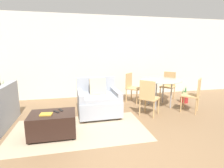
{
  "coord_description": "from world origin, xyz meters",
  "views": [
    {
      "loc": [
        -0.8,
        -2.51,
        1.61
      ],
      "look_at": [
        0.15,
        1.79,
        0.75
      ],
      "focal_mm": 28.0,
      "sensor_mm": 36.0,
      "label": 1
    }
  ],
  "objects_px": {
    "dining_chair_far_right": "(168,84)",
    "dining_table": "(160,83)",
    "armchair": "(98,101)",
    "potted_plant_small": "(184,97)",
    "dining_chair_near_left": "(148,96)",
    "dining_chair_far_left": "(132,85)",
    "ottoman": "(53,124)",
    "dining_chair_near_right": "(194,93)",
    "potted_plant": "(3,102)",
    "book_stack": "(46,114)",
    "tv_remote_primary": "(61,110)",
    "tv_remote_secondary": "(56,112)"
  },
  "relations": [
    {
      "from": "book_stack",
      "to": "dining_chair_near_right",
      "type": "relative_size",
      "value": 0.25
    },
    {
      "from": "dining_table",
      "to": "potted_plant_small",
      "type": "xyz_separation_m",
      "value": [
        0.93,
        0.16,
        -0.53
      ]
    },
    {
      "from": "armchair",
      "to": "dining_chair_near_left",
      "type": "height_order",
      "value": "armchair"
    },
    {
      "from": "dining_table",
      "to": "tv_remote_primary",
      "type": "bearing_deg",
      "value": -158.13
    },
    {
      "from": "tv_remote_secondary",
      "to": "potted_plant",
      "type": "xyz_separation_m",
      "value": [
        -1.55,
        1.75,
        -0.23
      ]
    },
    {
      "from": "armchair",
      "to": "tv_remote_secondary",
      "type": "xyz_separation_m",
      "value": [
        -0.93,
        -0.85,
        0.1
      ]
    },
    {
      "from": "dining_chair_far_right",
      "to": "dining_table",
      "type": "bearing_deg",
      "value": -135.0
    },
    {
      "from": "dining_table",
      "to": "dining_chair_near_left",
      "type": "relative_size",
      "value": 1.29
    },
    {
      "from": "armchair",
      "to": "potted_plant_small",
      "type": "relative_size",
      "value": 1.84
    },
    {
      "from": "ottoman",
      "to": "potted_plant",
      "type": "distance_m",
      "value": 2.34
    },
    {
      "from": "dining_chair_near_left",
      "to": "potted_plant_small",
      "type": "distance_m",
      "value": 1.79
    },
    {
      "from": "dining_chair_far_left",
      "to": "potted_plant_small",
      "type": "distance_m",
      "value": 1.67
    },
    {
      "from": "ottoman",
      "to": "potted_plant",
      "type": "relative_size",
      "value": 0.98
    },
    {
      "from": "tv_remote_primary",
      "to": "potted_plant_small",
      "type": "relative_size",
      "value": 0.29
    },
    {
      "from": "tv_remote_secondary",
      "to": "dining_table",
      "type": "relative_size",
      "value": 0.13
    },
    {
      "from": "tv_remote_secondary",
      "to": "dining_chair_near_left",
      "type": "bearing_deg",
      "value": 13.49
    },
    {
      "from": "tv_remote_primary",
      "to": "potted_plant",
      "type": "distance_m",
      "value": 2.35
    },
    {
      "from": "tv_remote_secondary",
      "to": "dining_chair_near_right",
      "type": "height_order",
      "value": "dining_chair_near_right"
    },
    {
      "from": "dining_table",
      "to": "potted_plant_small",
      "type": "bearing_deg",
      "value": 9.82
    },
    {
      "from": "book_stack",
      "to": "potted_plant_small",
      "type": "xyz_separation_m",
      "value": [
        3.85,
        1.42,
        -0.29
      ]
    },
    {
      "from": "armchair",
      "to": "tv_remote_secondary",
      "type": "bearing_deg",
      "value": -137.66
    },
    {
      "from": "tv_remote_primary",
      "to": "dining_chair_far_left",
      "type": "distance_m",
      "value": 2.66
    },
    {
      "from": "potted_plant",
      "to": "dining_table",
      "type": "relative_size",
      "value": 0.74
    },
    {
      "from": "ottoman",
      "to": "dining_chair_near_left",
      "type": "distance_m",
      "value": 2.27
    },
    {
      "from": "book_stack",
      "to": "dining_chair_far_right",
      "type": "height_order",
      "value": "dining_chair_far_right"
    },
    {
      "from": "ottoman",
      "to": "potted_plant_small",
      "type": "xyz_separation_m",
      "value": [
        3.75,
        1.37,
        -0.08
      ]
    },
    {
      "from": "dining_chair_near_left",
      "to": "potted_plant_small",
      "type": "relative_size",
      "value": 1.62
    },
    {
      "from": "dining_chair_far_left",
      "to": "potted_plant",
      "type": "bearing_deg",
      "value": -179.55
    },
    {
      "from": "dining_chair_near_left",
      "to": "armchair",
      "type": "bearing_deg",
      "value": 163.97
    },
    {
      "from": "dining_chair_far_right",
      "to": "dining_chair_near_right",
      "type": "bearing_deg",
      "value": -90.0
    },
    {
      "from": "armchair",
      "to": "tv_remote_primary",
      "type": "xyz_separation_m",
      "value": [
        -0.85,
        -0.78,
        0.1
      ]
    },
    {
      "from": "dining_chair_near_right",
      "to": "potted_plant_small",
      "type": "relative_size",
      "value": 1.62
    },
    {
      "from": "tv_remote_primary",
      "to": "dining_chair_near_right",
      "type": "height_order",
      "value": "dining_chair_near_right"
    },
    {
      "from": "ottoman",
      "to": "dining_chair_far_right",
      "type": "height_order",
      "value": "dining_chair_far_right"
    },
    {
      "from": "armchair",
      "to": "potted_plant",
      "type": "height_order",
      "value": "armchair"
    },
    {
      "from": "dining_table",
      "to": "dining_chair_near_left",
      "type": "height_order",
      "value": "dining_chair_near_left"
    },
    {
      "from": "book_stack",
      "to": "dining_table",
      "type": "distance_m",
      "value": 3.19
    },
    {
      "from": "dining_chair_far_right",
      "to": "armchair",
      "type": "bearing_deg",
      "value": -159.21
    },
    {
      "from": "tv_remote_secondary",
      "to": "potted_plant_small",
      "type": "bearing_deg",
      "value": 19.52
    },
    {
      "from": "ottoman",
      "to": "dining_chair_near_right",
      "type": "distance_m",
      "value": 3.51
    },
    {
      "from": "tv_remote_primary",
      "to": "tv_remote_secondary",
      "type": "distance_m",
      "value": 0.11
    },
    {
      "from": "potted_plant",
      "to": "dining_chair_far_left",
      "type": "distance_m",
      "value": 3.68
    },
    {
      "from": "dining_table",
      "to": "potted_plant",
      "type": "bearing_deg",
      "value": 171.94
    },
    {
      "from": "armchair",
      "to": "tv_remote_secondary",
      "type": "relative_size",
      "value": 6.66
    },
    {
      "from": "book_stack",
      "to": "dining_chair_far_right",
      "type": "relative_size",
      "value": 0.25
    },
    {
      "from": "tv_remote_primary",
      "to": "potted_plant_small",
      "type": "xyz_separation_m",
      "value": [
        3.6,
        1.23,
        -0.29
      ]
    },
    {
      "from": "dining_chair_near_right",
      "to": "potted_plant_small",
      "type": "distance_m",
      "value": 0.92
    },
    {
      "from": "ottoman",
      "to": "tv_remote_secondary",
      "type": "xyz_separation_m",
      "value": [
        0.06,
        0.06,
        0.21
      ]
    },
    {
      "from": "dining_table",
      "to": "dining_chair_near_right",
      "type": "xyz_separation_m",
      "value": [
        0.64,
        -0.64,
        -0.18
      ]
    },
    {
      "from": "tv_remote_secondary",
      "to": "dining_table",
      "type": "bearing_deg",
      "value": 22.57
    }
  ]
}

